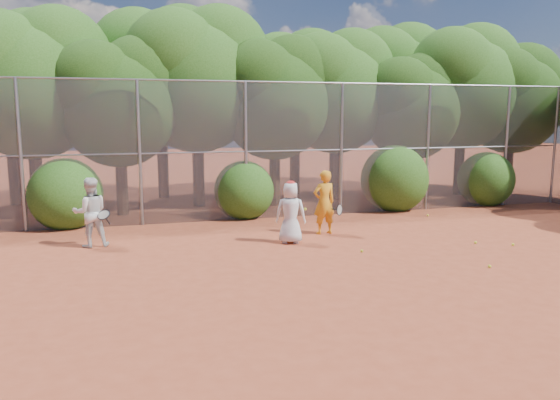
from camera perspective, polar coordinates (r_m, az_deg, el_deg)
name	(u,v)px	position (r m, az deg, el deg)	size (l,w,h in m)	color
ground	(364,272)	(10.98, 8.81, -7.40)	(80.00, 80.00, 0.00)	brown
fence_back	(275,149)	(16.16, -0.53, 5.33)	(20.05, 0.09, 4.03)	gray
tree_1	(32,77)	(18.24, -24.51, 11.59)	(4.64, 4.03, 6.35)	black
tree_2	(120,97)	(17.35, -16.41, 10.28)	(3.99, 3.47, 5.47)	black
tree_3	(198,74)	(18.58, -8.57, 12.94)	(4.89, 4.26, 6.70)	black
tree_4	(276,93)	(18.48, -0.44, 11.08)	(4.19, 3.64, 5.73)	black
tree_5	(337,87)	(20.07, 5.94, 11.69)	(4.51, 3.92, 6.17)	black
tree_6	(412,103)	(20.25, 13.65, 9.82)	(3.86, 3.36, 5.29)	black
tree_7	(464,82)	(22.14, 18.68, 11.62)	(4.77, 4.14, 6.53)	black
tree_8	(513,95)	(23.08, 23.18, 10.09)	(4.25, 3.70, 5.82)	black
tree_9	(9,76)	(20.67, -26.46, 11.54)	(4.83, 4.20, 6.62)	black
tree_10	(162,71)	(20.68, -12.27, 13.07)	(5.15, 4.48, 7.06)	black
tree_11	(296,85)	(21.24, 1.71, 11.89)	(4.64, 4.03, 6.35)	black
tree_12	(395,79)	(23.59, 11.94, 12.26)	(5.02, 4.37, 6.88)	black
bush_0	(65,191)	(16.01, -21.53, 0.88)	(2.00, 2.00, 2.00)	#234D13
bush_1	(244,188)	(16.35, -3.79, 1.29)	(1.80, 1.80, 1.80)	#234D13
bush_2	(394,176)	(18.08, 11.87, 2.50)	(2.20, 2.20, 2.20)	#234D13
bush_3	(486,177)	(19.99, 20.73, 2.28)	(1.90, 1.90, 1.90)	#234D13
player_yellow	(324,202)	(14.10, 4.64, -0.25)	(0.80, 0.54, 1.66)	orange
player_teen	(291,212)	(13.05, 1.12, -1.29)	(0.85, 0.70, 1.52)	silver
player_white	(90,212)	(13.42, -19.20, -1.23)	(0.92, 0.84, 1.63)	silver
ball_0	(476,243)	(13.91, 19.75, -4.20)	(0.07, 0.07, 0.07)	yellow
ball_1	(490,266)	(11.88, 21.06, -6.48)	(0.07, 0.07, 0.07)	yellow
ball_2	(513,245)	(14.02, 23.17, -4.30)	(0.07, 0.07, 0.07)	yellow
ball_3	(362,251)	(12.44, 8.55, -5.29)	(0.07, 0.07, 0.07)	yellow
ball_4	(428,215)	(17.18, 15.18, -1.55)	(0.07, 0.07, 0.07)	yellow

